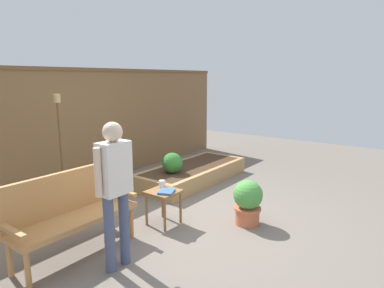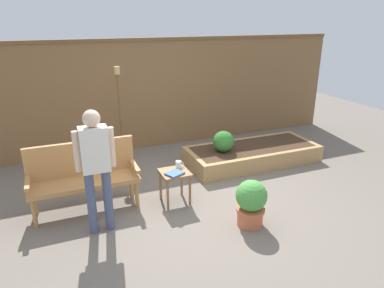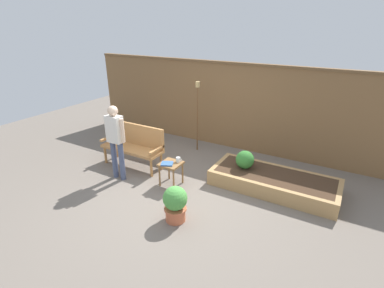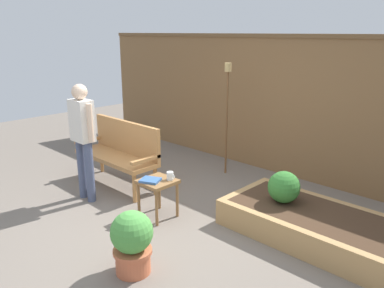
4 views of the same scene
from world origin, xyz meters
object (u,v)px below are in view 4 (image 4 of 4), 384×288
(person_by_bench, at_px, (83,132))
(tiki_torch, at_px, (227,100))
(shrub_near_bench, at_px, (284,187))
(garden_bench, at_px, (121,149))
(side_table, at_px, (158,186))
(book_on_table, at_px, (150,180))
(cup_on_table, at_px, (170,176))
(potted_boxwood, at_px, (132,240))

(person_by_bench, bearing_deg, tiki_torch, 71.28)
(shrub_near_bench, bearing_deg, person_by_bench, -152.96)
(garden_bench, xyz_separation_m, tiki_torch, (0.82, 1.43, 0.64))
(side_table, xyz_separation_m, book_on_table, (-0.03, -0.08, 0.10))
(shrub_near_bench, bearing_deg, book_on_table, -142.89)
(side_table, height_order, cup_on_table, cup_on_table)
(garden_bench, height_order, potted_boxwood, garden_bench)
(garden_bench, bearing_deg, person_by_bench, -80.19)
(book_on_table, bearing_deg, shrub_near_bench, 12.44)
(garden_bench, distance_m, shrub_near_bench, 2.47)
(shrub_near_bench, distance_m, person_by_bench, 2.62)
(side_table, distance_m, cup_on_table, 0.20)
(book_on_table, relative_size, person_by_bench, 0.14)
(book_on_table, height_order, potted_boxwood, potted_boxwood)
(cup_on_table, distance_m, book_on_table, 0.24)
(cup_on_table, distance_m, shrub_near_bench, 1.33)
(book_on_table, relative_size, potted_boxwood, 0.36)
(tiki_torch, bearing_deg, person_by_bench, -108.72)
(side_table, xyz_separation_m, cup_on_table, (0.10, 0.11, 0.13))
(garden_bench, height_order, cup_on_table, garden_bench)
(person_by_bench, bearing_deg, shrub_near_bench, 27.04)
(side_table, bearing_deg, tiki_torch, 102.23)
(potted_boxwood, height_order, tiki_torch, tiki_torch)
(book_on_table, bearing_deg, garden_bench, 135.49)
(potted_boxwood, bearing_deg, shrub_near_bench, 73.75)
(book_on_table, distance_m, person_by_bench, 1.17)
(potted_boxwood, bearing_deg, cup_on_table, 119.72)
(side_table, distance_m, tiki_torch, 1.97)
(shrub_near_bench, xyz_separation_m, person_by_bench, (-2.30, -1.17, 0.45))
(cup_on_table, xyz_separation_m, tiki_torch, (-0.49, 1.65, 0.66))
(potted_boxwood, relative_size, shrub_near_bench, 1.68)
(garden_bench, bearing_deg, tiki_torch, 60.11)
(side_table, relative_size, tiki_torch, 0.28)
(potted_boxwood, bearing_deg, garden_bench, 146.42)
(shrub_near_bench, bearing_deg, cup_on_table, -146.22)
(shrub_near_bench, bearing_deg, potted_boxwood, -106.25)
(garden_bench, relative_size, cup_on_table, 11.86)
(garden_bench, xyz_separation_m, person_by_bench, (0.11, -0.66, 0.39))
(side_table, distance_m, book_on_table, 0.13)
(cup_on_table, height_order, tiki_torch, tiki_torch)
(side_table, height_order, book_on_table, book_on_table)
(book_on_table, distance_m, shrub_near_bench, 1.56)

